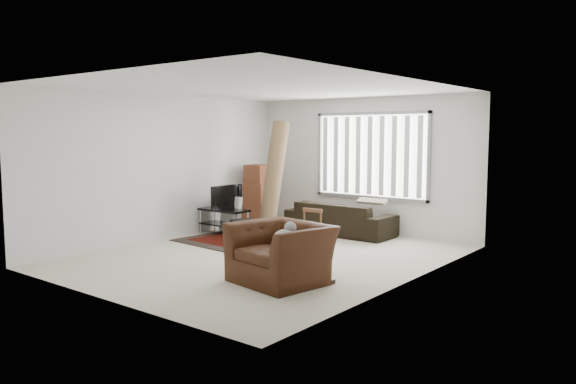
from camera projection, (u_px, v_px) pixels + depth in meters
name	position (u px, v px, depth m)	size (l,w,h in m)	color
room	(288.00, 147.00, 9.28)	(6.00, 6.02, 2.71)	beige
persian_rug	(239.00, 242.00, 10.23)	(2.33, 1.65, 0.02)	black
tv_stand	(224.00, 216.00, 11.03)	(1.02, 0.46, 0.51)	black
tv	(224.00, 197.00, 10.99)	(0.83, 0.11, 0.48)	black
subwoofer	(244.00, 231.00, 10.26)	(0.40, 0.40, 0.40)	black
moving_boxes	(258.00, 198.00, 11.95)	(0.57, 0.53, 1.32)	brown
white_flatpack	(231.00, 214.00, 11.27)	(0.58, 0.08, 0.74)	silver
rolled_rug	(274.00, 177.00, 11.08)	(0.33, 0.33, 2.23)	brown
sofa	(340.00, 213.00, 11.07)	(2.17, 0.94, 0.84)	black
side_chair	(307.00, 229.00, 9.26)	(0.41, 0.41, 0.74)	#8C735C
armchair	(281.00, 249.00, 7.49)	(1.38, 1.25, 0.90)	#381A0B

